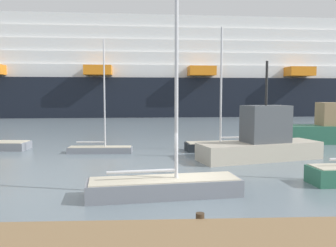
{
  "coord_description": "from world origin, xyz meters",
  "views": [
    {
      "loc": [
        -1.3,
        -13.62,
        4.0
      ],
      "look_at": [
        0.0,
        14.97,
        1.56
      ],
      "focal_mm": 36.71,
      "sensor_mm": 36.0,
      "label": 1
    }
  ],
  "objects_px": {
    "sailboat_0": "(100,148)",
    "sailboat_1": "(227,144)",
    "fishing_boat_0": "(262,141)",
    "cruise_ship": "(102,74)",
    "sailboat_2": "(164,184)",
    "fishing_boat_2": "(332,129)"
  },
  "relations": [
    {
      "from": "sailboat_2",
      "to": "cruise_ship",
      "type": "bearing_deg",
      "value": 93.09
    },
    {
      "from": "sailboat_0",
      "to": "cruise_ship",
      "type": "height_order",
      "value": "cruise_ship"
    },
    {
      "from": "sailboat_0",
      "to": "fishing_boat_0",
      "type": "height_order",
      "value": "sailboat_0"
    },
    {
      "from": "sailboat_0",
      "to": "fishing_boat_2",
      "type": "distance_m",
      "value": 18.8
    },
    {
      "from": "sailboat_2",
      "to": "cruise_ship",
      "type": "relative_size",
      "value": 0.07
    },
    {
      "from": "sailboat_1",
      "to": "cruise_ship",
      "type": "bearing_deg",
      "value": -76.47
    },
    {
      "from": "fishing_boat_0",
      "to": "cruise_ship",
      "type": "xyz_separation_m",
      "value": [
        -16.33,
        46.75,
        6.71
      ]
    },
    {
      "from": "fishing_boat_0",
      "to": "sailboat_1",
      "type": "bearing_deg",
      "value": 95.59
    },
    {
      "from": "sailboat_1",
      "to": "cruise_ship",
      "type": "distance_m",
      "value": 46.3
    },
    {
      "from": "fishing_boat_0",
      "to": "fishing_boat_2",
      "type": "height_order",
      "value": "fishing_boat_2"
    },
    {
      "from": "sailboat_0",
      "to": "cruise_ship",
      "type": "bearing_deg",
      "value": 99.81
    },
    {
      "from": "sailboat_1",
      "to": "sailboat_2",
      "type": "bearing_deg",
      "value": 60.48
    },
    {
      "from": "fishing_boat_2",
      "to": "cruise_ship",
      "type": "relative_size",
      "value": 0.07
    },
    {
      "from": "sailboat_1",
      "to": "sailboat_2",
      "type": "relative_size",
      "value": 0.95
    },
    {
      "from": "sailboat_0",
      "to": "sailboat_1",
      "type": "distance_m",
      "value": 8.9
    },
    {
      "from": "sailboat_0",
      "to": "fishing_boat_0",
      "type": "relative_size",
      "value": 0.96
    },
    {
      "from": "cruise_ship",
      "to": "sailboat_0",
      "type": "bearing_deg",
      "value": -84.9
    },
    {
      "from": "fishing_boat_0",
      "to": "sailboat_2",
      "type": "bearing_deg",
      "value": -146.24
    },
    {
      "from": "sailboat_2",
      "to": "fishing_boat_2",
      "type": "height_order",
      "value": "sailboat_2"
    },
    {
      "from": "sailboat_0",
      "to": "cruise_ship",
      "type": "xyz_separation_m",
      "value": [
        -6.07,
        43.98,
        7.47
      ]
    },
    {
      "from": "sailboat_0",
      "to": "sailboat_1",
      "type": "bearing_deg",
      "value": 7.01
    },
    {
      "from": "sailboat_0",
      "to": "fishing_boat_2",
      "type": "bearing_deg",
      "value": 14.56
    }
  ]
}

